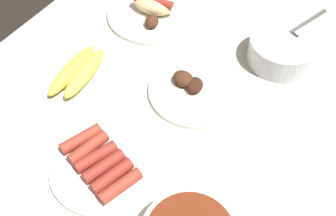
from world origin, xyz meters
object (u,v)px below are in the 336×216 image
at_px(plate_grilled_meat, 194,89).
at_px(bowl_coleslaw, 282,49).
at_px(banana_bunch, 78,72).
at_px(plate_hotdog_assembled, 154,11).
at_px(plate_sausages, 101,164).

bearing_deg(plate_grilled_meat, bowl_coleslaw, -32.46).
xyz_separation_m(bowl_coleslaw, banana_bunch, (-0.31, 0.38, -0.02)).
bearing_deg(plate_grilled_meat, banana_bunch, 112.67).
height_order(plate_hotdog_assembled, bowl_coleslaw, bowl_coleslaw).
height_order(plate_hotdog_assembled, banana_bunch, plate_hotdog_assembled).
height_order(plate_hotdog_assembled, plate_grilled_meat, plate_hotdog_assembled).
xyz_separation_m(plate_hotdog_assembled, plate_grilled_meat, (-0.18, -0.23, -0.01)).
height_order(plate_sausages, banana_bunch, same).
relative_size(bowl_coleslaw, banana_bunch, 0.90).
distance_m(plate_sausages, banana_bunch, 0.26).
relative_size(plate_hotdog_assembled, plate_sausages, 1.19).
bearing_deg(plate_sausages, banana_bunch, 49.66).
bearing_deg(plate_grilled_meat, plate_sausages, 168.33).
relative_size(plate_sausages, banana_bunch, 1.17).
bearing_deg(bowl_coleslaw, plate_hotdog_assembled, 93.44).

